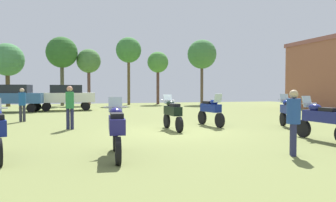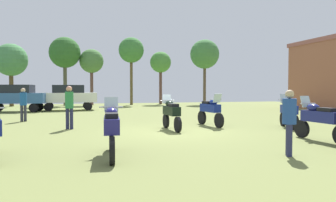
{
  "view_description": "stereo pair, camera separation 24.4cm",
  "coord_description": "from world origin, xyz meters",
  "px_view_note": "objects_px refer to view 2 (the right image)",
  "views": [
    {
      "loc": [
        -3.77,
        -12.03,
        1.69
      ],
      "look_at": [
        0.73,
        3.39,
        1.1
      ],
      "focal_mm": 34.2,
      "sensor_mm": 36.0,
      "label": 1
    },
    {
      "loc": [
        -3.54,
        -12.1,
        1.69
      ],
      "look_at": [
        0.73,
        3.39,
        1.1
      ],
      "focal_mm": 34.2,
      "sensor_mm": 36.0,
      "label": 2
    }
  ],
  "objects_px": {
    "motorcycle_2": "(112,128)",
    "motorcycle_6": "(210,110)",
    "car_3": "(68,95)",
    "tree_5": "(65,53)",
    "person_3": "(23,102)",
    "motorcycle_3": "(289,111)",
    "motorcycle_1": "(171,113)",
    "tree_6": "(11,60)",
    "person_1": "(289,118)",
    "person_2": "(69,104)",
    "tree_7": "(92,62)",
    "tree_8": "(205,55)",
    "tree_3": "(131,51)",
    "tree_2": "(161,63)",
    "motorcycle_5": "(320,119)",
    "car_1": "(16,96)"
  },
  "relations": [
    {
      "from": "motorcycle_6",
      "to": "tree_2",
      "type": "height_order",
      "value": "tree_2"
    },
    {
      "from": "motorcycle_6",
      "to": "tree_2",
      "type": "bearing_deg",
      "value": -104.94
    },
    {
      "from": "person_1",
      "to": "tree_5",
      "type": "xyz_separation_m",
      "value": [
        -6.48,
        27.3,
        4.36
      ]
    },
    {
      "from": "person_1",
      "to": "person_2",
      "type": "xyz_separation_m",
      "value": [
        -5.47,
        7.03,
        0.1
      ]
    },
    {
      "from": "motorcycle_3",
      "to": "car_3",
      "type": "bearing_deg",
      "value": 140.47
    },
    {
      "from": "motorcycle_6",
      "to": "person_2",
      "type": "xyz_separation_m",
      "value": [
        -6.13,
        0.48,
        0.33
      ]
    },
    {
      "from": "motorcycle_5",
      "to": "person_1",
      "type": "bearing_deg",
      "value": -148.17
    },
    {
      "from": "motorcycle_6",
      "to": "car_3",
      "type": "height_order",
      "value": "car_3"
    },
    {
      "from": "motorcycle_2",
      "to": "person_2",
      "type": "xyz_separation_m",
      "value": [
        -1.18,
        5.94,
        0.34
      ]
    },
    {
      "from": "motorcycle_6",
      "to": "tree_6",
      "type": "bearing_deg",
      "value": -66.28
    },
    {
      "from": "person_2",
      "to": "person_1",
      "type": "bearing_deg",
      "value": 143.69
    },
    {
      "from": "motorcycle_2",
      "to": "tree_5",
      "type": "distance_m",
      "value": 26.7
    },
    {
      "from": "car_3",
      "to": "tree_8",
      "type": "distance_m",
      "value": 16.37
    },
    {
      "from": "person_2",
      "to": "tree_8",
      "type": "xyz_separation_m",
      "value": [
        13.82,
        19.34,
        4.45
      ]
    },
    {
      "from": "motorcycle_3",
      "to": "tree_7",
      "type": "bearing_deg",
      "value": 125.57
    },
    {
      "from": "person_2",
      "to": "motorcycle_6",
      "type": "bearing_deg",
      "value": -168.65
    },
    {
      "from": "motorcycle_3",
      "to": "tree_5",
      "type": "height_order",
      "value": "tree_5"
    },
    {
      "from": "motorcycle_3",
      "to": "tree_2",
      "type": "bearing_deg",
      "value": 107.37
    },
    {
      "from": "car_3",
      "to": "tree_5",
      "type": "height_order",
      "value": "tree_5"
    },
    {
      "from": "car_3",
      "to": "tree_8",
      "type": "height_order",
      "value": "tree_8"
    },
    {
      "from": "motorcycle_2",
      "to": "tree_8",
      "type": "height_order",
      "value": "tree_8"
    },
    {
      "from": "tree_6",
      "to": "person_2",
      "type": "bearing_deg",
      "value": -73.34
    },
    {
      "from": "motorcycle_2",
      "to": "motorcycle_6",
      "type": "distance_m",
      "value": 7.37
    },
    {
      "from": "motorcycle_1",
      "to": "person_3",
      "type": "xyz_separation_m",
      "value": [
        -6.42,
        5.33,
        0.3
      ]
    },
    {
      "from": "person_3",
      "to": "tree_8",
      "type": "relative_size",
      "value": 0.24
    },
    {
      "from": "motorcycle_2",
      "to": "tree_2",
      "type": "bearing_deg",
      "value": 78.24
    },
    {
      "from": "motorcycle_2",
      "to": "tree_8",
      "type": "distance_m",
      "value": 28.67
    },
    {
      "from": "car_3",
      "to": "tree_7",
      "type": "relative_size",
      "value": 0.75
    },
    {
      "from": "person_1",
      "to": "tree_2",
      "type": "relative_size",
      "value": 0.28
    },
    {
      "from": "car_3",
      "to": "tree_3",
      "type": "distance_m",
      "value": 10.7
    },
    {
      "from": "car_1",
      "to": "tree_5",
      "type": "height_order",
      "value": "tree_5"
    },
    {
      "from": "tree_8",
      "to": "motorcycle_3",
      "type": "bearing_deg",
      "value": -102.45
    },
    {
      "from": "tree_3",
      "to": "tree_6",
      "type": "xyz_separation_m",
      "value": [
        -11.68,
        -0.16,
        -1.3
      ]
    },
    {
      "from": "motorcycle_5",
      "to": "motorcycle_6",
      "type": "relative_size",
      "value": 1.03
    },
    {
      "from": "tree_5",
      "to": "tree_6",
      "type": "xyz_separation_m",
      "value": [
        -4.94,
        -0.39,
        -0.88
      ]
    },
    {
      "from": "car_3",
      "to": "person_3",
      "type": "distance_m",
      "value": 8.85
    },
    {
      "from": "motorcycle_1",
      "to": "tree_6",
      "type": "xyz_separation_m",
      "value": [
        -9.98,
        21.24,
        3.73
      ]
    },
    {
      "from": "motorcycle_3",
      "to": "motorcycle_5",
      "type": "height_order",
      "value": "motorcycle_3"
    },
    {
      "from": "motorcycle_6",
      "to": "person_2",
      "type": "distance_m",
      "value": 6.15
    },
    {
      "from": "tree_7",
      "to": "tree_2",
      "type": "bearing_deg",
      "value": -0.29
    },
    {
      "from": "motorcycle_2",
      "to": "person_3",
      "type": "height_order",
      "value": "person_3"
    },
    {
      "from": "motorcycle_5",
      "to": "tree_2",
      "type": "distance_m",
      "value": 26.22
    },
    {
      "from": "person_3",
      "to": "tree_2",
      "type": "height_order",
      "value": "tree_2"
    },
    {
      "from": "motorcycle_2",
      "to": "person_3",
      "type": "xyz_separation_m",
      "value": [
        -3.57,
        9.91,
        0.29
      ]
    },
    {
      "from": "motorcycle_6",
      "to": "person_1",
      "type": "height_order",
      "value": "person_1"
    },
    {
      "from": "motorcycle_5",
      "to": "tree_8",
      "type": "bearing_deg",
      "value": 72.69
    },
    {
      "from": "motorcycle_2",
      "to": "person_1",
      "type": "relative_size",
      "value": 1.37
    },
    {
      "from": "person_2",
      "to": "motorcycle_2",
      "type": "bearing_deg",
      "value": 117.04
    },
    {
      "from": "car_3",
      "to": "tree_7",
      "type": "xyz_separation_m",
      "value": [
        2.09,
        8.02,
        3.38
      ]
    },
    {
      "from": "tree_5",
      "to": "tree_3",
      "type": "bearing_deg",
      "value": -1.95
    }
  ]
}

